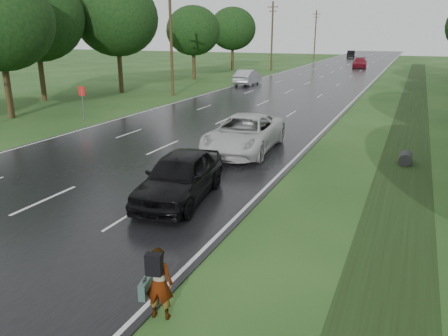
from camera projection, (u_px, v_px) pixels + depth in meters
ground at (45, 201)px, 15.40m from camera, size 220.00×220.00×0.00m
road at (317, 79)px, 54.76m from camera, size 14.00×180.00×0.04m
edge_stripe_east at (373, 81)px, 52.18m from camera, size 0.12×180.00×0.01m
edge_stripe_west at (266, 77)px, 57.33m from camera, size 0.12×180.00×0.01m
center_line at (317, 79)px, 54.75m from camera, size 0.12×180.00×0.01m
drainage_ditch at (410, 126)px, 27.37m from camera, size 2.20×120.00×0.56m
road_sign at (82, 97)px, 28.65m from camera, size 0.50×0.06×2.30m
utility_pole_mid at (171, 38)px, 39.23m from camera, size 1.60×0.26×10.00m
utility_pole_far at (272, 35)px, 65.47m from camera, size 1.60×0.26×10.00m
utility_pole_distant at (315, 34)px, 91.71m from camera, size 1.60×0.26×10.00m
tree_west_c at (117, 18)px, 40.93m from camera, size 7.80×7.80×10.43m
tree_west_d at (193, 31)px, 53.19m from camera, size 6.60×6.60×8.80m
tree_west_e at (35, 18)px, 35.97m from camera, size 8.00×8.00×10.44m
tree_west_f at (233, 29)px, 65.58m from camera, size 7.00×7.00×9.29m
pedestrian at (158, 282)px, 8.90m from camera, size 0.81×0.62×1.61m
white_pickup at (244, 133)px, 21.54m from camera, size 3.21×6.43×1.75m
dark_sedan at (180, 176)px, 15.22m from camera, size 2.64×5.23×1.71m
silver_sedan at (248, 77)px, 48.62m from camera, size 1.90×5.09×1.66m
far_car_red at (360, 63)px, 71.91m from camera, size 2.75×5.65×1.58m
far_car_dark at (351, 54)px, 99.79m from camera, size 2.23×4.96×1.58m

